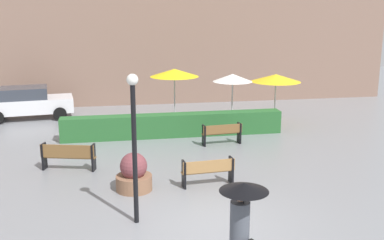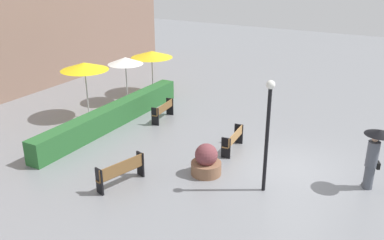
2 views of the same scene
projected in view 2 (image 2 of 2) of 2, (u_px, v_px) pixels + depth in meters
The scene contains 11 objects.
ground_plane at pixel (294, 169), 15.24m from camera, with size 60.00×60.00×0.00m, color gray.
bench_far_left at pixel (121, 171), 14.04m from camera, with size 1.82×0.78×0.90m.
bench_mid_center at pixel (233, 139), 16.56m from camera, with size 1.64×0.48×0.83m.
bench_back_row at pixel (163, 110), 19.67m from camera, with size 1.63×0.50×0.83m.
pedestrian_with_umbrella at pixel (374, 152), 13.55m from camera, with size 0.93×0.93×2.10m.
planter_pot at pixel (206, 161), 14.76m from camera, with size 1.07×1.07×1.15m.
lamp_post at pixel (268, 125), 13.07m from camera, with size 0.28×0.28×3.76m.
patio_umbrella_yellow at pixel (84, 66), 19.29m from camera, with size 2.21×2.21×2.66m.
patio_umbrella_white at pixel (125, 61), 21.40m from camera, with size 1.81×1.81×2.41m.
patio_umbrella_yellow_far at pixel (152, 54), 22.89m from camera, with size 2.28×2.28×2.38m.
hedge_strip at pixel (113, 116), 18.99m from camera, with size 9.34×0.70×0.97m, color #28602D.
Camera 2 is at (-13.63, -3.34, 7.24)m, focal length 39.41 mm.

